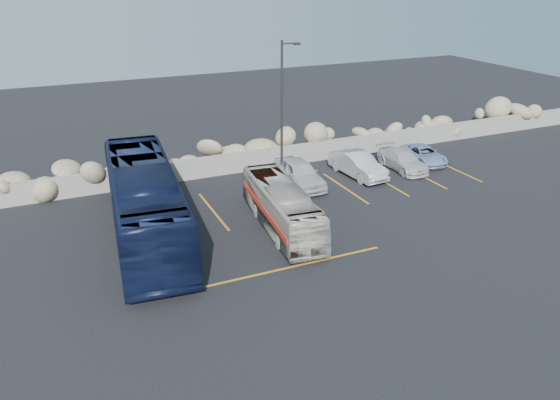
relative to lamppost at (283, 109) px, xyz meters
name	(u,v)px	position (x,y,z in m)	size (l,w,h in m)	color
ground	(320,263)	(-2.56, -9.50, -4.30)	(90.00, 90.00, 0.00)	black
seawall	(227,164)	(-2.56, 2.50, -3.70)	(60.00, 0.40, 1.20)	gray
riprap_pile	(220,147)	(-2.56, 3.70, -3.00)	(54.00, 2.80, 2.60)	#9A8765
parking_lines	(348,199)	(2.09, -3.93, -4.29)	(18.16, 9.36, 0.01)	orange
lamppost	(283,109)	(0.00, 0.00, 0.00)	(1.14, 0.18, 8.00)	#302D2A
vintage_bus	(282,207)	(-2.62, -5.68, -3.21)	(1.82, 7.76, 2.16)	#BBB6A9
tour_coach	(145,202)	(-8.67, -3.92, -2.59)	(2.87, 12.25, 3.41)	black
car_a	(299,173)	(0.56, -1.09, -3.54)	(1.78, 4.43, 1.51)	silver
car_b	(358,165)	(4.43, -1.11, -3.59)	(1.49, 4.28, 1.41)	silver
car_c	(403,160)	(7.57, -1.24, -3.71)	(1.64, 4.03, 1.17)	silver
car_d	(424,154)	(9.64, -0.68, -3.78)	(1.70, 3.68, 1.02)	#899CC2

